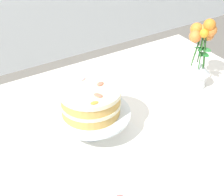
{
  "coord_description": "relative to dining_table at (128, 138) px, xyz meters",
  "views": [
    {
      "loc": [
        -0.63,
        -0.94,
        1.61
      ],
      "look_at": [
        -0.06,
        -0.0,
        0.86
      ],
      "focal_mm": 56.9,
      "sensor_mm": 36.0,
      "label": 1
    }
  ],
  "objects": [
    {
      "name": "layer_cake",
      "position": [
        -0.16,
        0.01,
        0.24
      ],
      "size": [
        0.22,
        0.22,
        0.11
      ],
      "color": "tan",
      "rests_on": "cake_stand"
    },
    {
      "name": "loose_petal_1",
      "position": [
        0.08,
        0.29,
        0.09
      ],
      "size": [
        0.04,
        0.04,
        0.0
      ],
      "primitive_type": "ellipsoid",
      "rotation": [
        0.0,
        0.0,
        4.01
      ],
      "color": "orange",
      "rests_on": "dining_table"
    },
    {
      "name": "dining_table",
      "position": [
        0.0,
        0.0,
        0.0
      ],
      "size": [
        1.4,
        1.0,
        0.74
      ],
      "color": "white",
      "rests_on": "ground"
    },
    {
      "name": "linen_napkin",
      "position": [
        -0.16,
        0.01,
        0.09
      ],
      "size": [
        0.34,
        0.34,
        0.0
      ],
      "primitive_type": "cube",
      "rotation": [
        0.0,
        0.0,
        0.08
      ],
      "color": "white",
      "rests_on": "dining_table"
    },
    {
      "name": "flower_vase",
      "position": [
        0.4,
        0.05,
        0.26
      ],
      "size": [
        0.11,
        0.12,
        0.33
      ],
      "color": "silver",
      "rests_on": "dining_table"
    },
    {
      "name": "cake_stand",
      "position": [
        -0.16,
        0.01,
        0.17
      ],
      "size": [
        0.29,
        0.29,
        0.1
      ],
      "color": "silver",
      "rests_on": "linen_napkin"
    },
    {
      "name": "loose_petal_0",
      "position": [
        0.01,
        0.13,
        0.09
      ],
      "size": [
        0.02,
        0.03,
        0.01
      ],
      "primitive_type": "ellipsoid",
      "rotation": [
        0.0,
        0.0,
        4.75
      ],
      "color": "#E56B51",
      "rests_on": "dining_table"
    }
  ]
}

